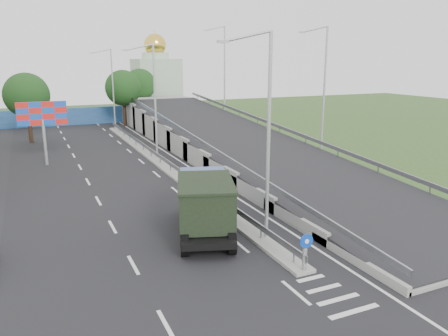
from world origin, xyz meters
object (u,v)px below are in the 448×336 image
lamp_post_far (111,84)px  church (156,82)px  lamp_post_mid (153,96)px  lamp_post_near (265,127)px  dump_truck (205,202)px  sign_bollard (305,252)px  billboard (42,117)px

lamp_post_far → church: church is taller
lamp_post_mid → church: size_ratio=0.73×
lamp_post_near → lamp_post_far: bearing=90.0°
lamp_post_mid → dump_truck: size_ratio=1.35×
sign_bollard → lamp_post_near: 6.12m
dump_truck → church: bearing=95.6°
lamp_post_mid → dump_truck: bearing=-97.2°
lamp_post_near → lamp_post_mid: (0.00, 20.00, 0.00)m
lamp_post_near → lamp_post_far: same height
lamp_post_mid → dump_truck: 18.37m
lamp_post_near → lamp_post_far: size_ratio=1.00×
sign_bollard → dump_truck: bearing=109.4°
lamp_post_near → dump_truck: (-2.24, 2.23, -4.10)m
church → lamp_post_far: bearing=-125.2°
lamp_post_far → lamp_post_mid: bearing=-90.0°
lamp_post_near → lamp_post_far: (0.00, 40.00, 0.00)m
lamp_post_near → dump_truck: 5.18m
billboard → lamp_post_near: bearing=-67.5°
lamp_post_far → church: bearing=54.8°
dump_truck → lamp_post_far: bearing=105.4°
billboard → dump_truck: size_ratio=0.74×
dump_truck → lamp_post_near: bearing=-26.1°
sign_bollard → church: church is taller
billboard → lamp_post_far: bearing=63.2°
church → billboard: size_ratio=2.51×
lamp_post_near → lamp_post_mid: bearing=90.0°
sign_bollard → church: 58.84m
lamp_post_near → billboard: size_ratio=1.83×
lamp_post_mid → billboard: lamp_post_mid is taller
sign_bollard → lamp_post_mid: size_ratio=0.17×
church → lamp_post_mid: bearing=-106.2°
lamp_post_far → dump_truck: 38.05m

